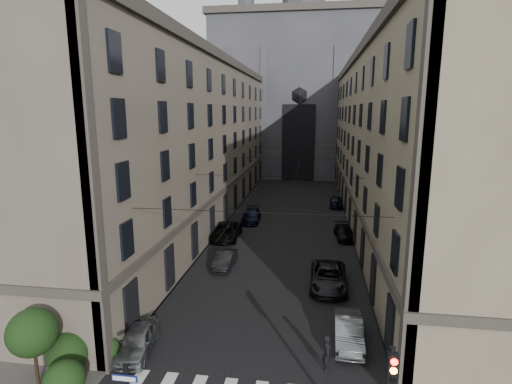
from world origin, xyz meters
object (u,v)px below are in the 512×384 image
at_px(gothic_tower, 302,86).
at_px(car_right_far, 336,202).
at_px(car_left_midfar, 226,231).
at_px(pedestrian, 327,353).
at_px(car_left_near, 138,340).
at_px(car_left_midnear, 225,260).
at_px(car_right_midfar, 344,233).
at_px(car_left_far, 251,216).
at_px(car_right_near, 348,331).
at_px(car_right_midnear, 328,277).

height_order(gothic_tower, car_right_far, gothic_tower).
bearing_deg(car_left_midfar, pedestrian, -65.38).
bearing_deg(car_left_near, pedestrian, -7.42).
bearing_deg(car_left_midfar, car_left_midnear, -79.45).
distance_m(gothic_tower, pedestrian, 69.16).
height_order(car_left_midnear, car_right_midfar, car_left_midnear).
distance_m(car_left_near, car_left_far, 26.64).
bearing_deg(car_right_far, car_right_near, -88.97).
height_order(car_left_far, car_right_midnear, car_right_midnear).
xyz_separation_m(car_right_near, pedestrian, (-1.25, -2.52, 0.19)).
height_order(car_left_far, car_right_near, car_right_near).
bearing_deg(car_left_near, car_right_near, 5.21).
relative_size(car_right_midfar, car_right_far, 1.04).
bearing_deg(car_left_near, car_left_midnear, 73.41).
distance_m(car_left_midnear, car_left_midfar, 7.48).
bearing_deg(gothic_tower, car_right_near, -85.50).
relative_size(car_left_far, car_right_midfar, 1.11).
height_order(car_left_midnear, car_left_midfar, car_left_midfar).
distance_m(car_right_far, pedestrian, 35.43).
height_order(car_left_midfar, car_right_far, car_left_midfar).
distance_m(car_right_midnear, car_right_midfar, 12.02).
height_order(car_left_near, car_right_midfar, car_left_near).
relative_size(car_left_near, car_right_far, 0.97).
relative_size(car_left_far, car_right_near, 1.12).
relative_size(gothic_tower, car_left_near, 14.17).
bearing_deg(pedestrian, car_right_far, 4.35).
height_order(gothic_tower, pedestrian, gothic_tower).
xyz_separation_m(car_right_midnear, car_right_far, (1.87, 25.65, -0.07)).
distance_m(car_left_midnear, car_right_near, 13.53).
bearing_deg(car_left_near, gothic_tower, 77.29).
bearing_deg(pedestrian, car_left_far, 24.78).
bearing_deg(car_right_far, car_left_midfar, -124.22).
distance_m(car_left_near, car_right_far, 37.42).
bearing_deg(car_right_near, car_left_far, 112.36).
distance_m(gothic_tower, car_right_near, 66.85).
bearing_deg(car_right_near, car_right_far, 89.54).
bearing_deg(car_right_midfar, car_left_midfar, -176.20).
distance_m(car_left_midnear, pedestrian, 14.76).
height_order(car_left_midnear, car_left_far, car_left_far).
height_order(car_left_midfar, car_right_midfar, car_left_midfar).
relative_size(car_left_midfar, car_right_far, 1.34).
xyz_separation_m(gothic_tower, car_left_midnear, (-4.20, -54.57, -17.14)).
bearing_deg(pedestrian, car_left_midnear, 40.89).
relative_size(gothic_tower, car_right_far, 13.68).
bearing_deg(gothic_tower, car_left_far, -95.94).
bearing_deg(pedestrian, car_right_midnear, 5.72).
distance_m(gothic_tower, car_left_midfar, 50.54).
bearing_deg(car_right_far, pedestrian, -90.87).
bearing_deg(car_right_midfar, car_right_near, -98.46).
bearing_deg(gothic_tower, car_right_midnear, -85.80).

